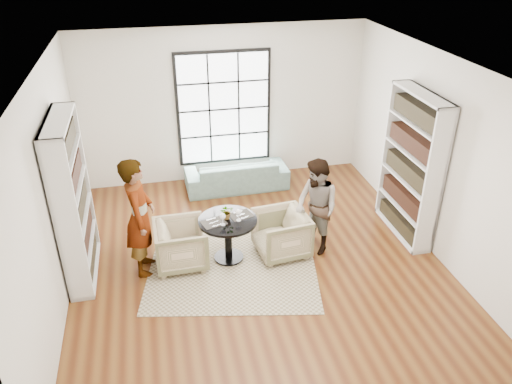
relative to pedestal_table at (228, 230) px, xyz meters
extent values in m
plane|color=brown|center=(0.43, -0.15, -0.51)|extent=(6.00, 6.00, 0.00)
plane|color=silver|center=(0.43, 2.85, 0.99)|extent=(5.50, 0.00, 5.50)
plane|color=silver|center=(-2.32, -0.15, 0.99)|extent=(0.00, 6.00, 6.00)
plane|color=silver|center=(3.18, -0.15, 0.99)|extent=(0.00, 6.00, 6.00)
plane|color=silver|center=(0.43, -3.15, 0.99)|extent=(5.50, 0.00, 5.50)
plane|color=white|center=(0.43, -0.15, 2.49)|extent=(6.00, 6.00, 0.00)
cube|color=black|center=(0.43, 2.83, 0.94)|extent=(1.82, 0.06, 2.22)
cube|color=white|center=(0.43, 2.79, 0.94)|extent=(1.70, 0.02, 2.10)
cube|color=tan|center=(0.05, -0.06, -0.51)|extent=(2.94, 2.94, 0.01)
cylinder|color=black|center=(0.00, 0.00, -0.49)|extent=(0.45, 0.45, 0.04)
cylinder|color=black|center=(0.00, 0.00, -0.17)|extent=(0.11, 0.11, 0.63)
cylinder|color=black|center=(0.00, 0.00, 0.17)|extent=(0.88, 0.88, 0.04)
imported|color=#779E9B|center=(0.55, 2.30, -0.23)|extent=(1.98, 0.81, 0.57)
imported|color=#BFB889|center=(-0.71, 0.02, -0.16)|extent=(0.79, 0.77, 0.71)
imported|color=tan|center=(0.82, -0.03, -0.16)|extent=(0.86, 0.84, 0.71)
imported|color=gray|center=(-1.26, 0.02, 0.39)|extent=(0.50, 0.70, 1.81)
imported|color=gray|center=(1.37, -0.03, 0.25)|extent=(0.79, 0.89, 1.54)
cube|color=#292623|center=(-0.22, -0.05, 0.20)|extent=(0.40, 0.35, 0.01)
cube|color=#292623|center=(0.22, 0.08, 0.20)|extent=(0.40, 0.35, 0.01)
cylinder|color=silver|center=(-0.09, -0.13, 0.20)|extent=(0.07, 0.07, 0.01)
cylinder|color=silver|center=(-0.09, -0.13, 0.25)|extent=(0.01, 0.01, 0.11)
sphere|color=maroon|center=(-0.09, -0.13, 0.34)|extent=(0.08, 0.08, 0.08)
ellipsoid|color=white|center=(-0.09, -0.13, 0.34)|extent=(0.09, 0.09, 0.10)
cylinder|color=silver|center=(0.15, -0.06, 0.20)|extent=(0.07, 0.07, 0.01)
cylinder|color=silver|center=(0.15, -0.06, 0.25)|extent=(0.01, 0.01, 0.11)
sphere|color=maroon|center=(0.15, -0.06, 0.34)|extent=(0.08, 0.08, 0.08)
ellipsoid|color=white|center=(0.15, -0.06, 0.34)|extent=(0.09, 0.09, 0.10)
imported|color=gray|center=(0.00, 0.04, 0.30)|extent=(0.20, 0.18, 0.22)
camera|label=1|loc=(-0.95, -6.26, 4.09)|focal=35.00mm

